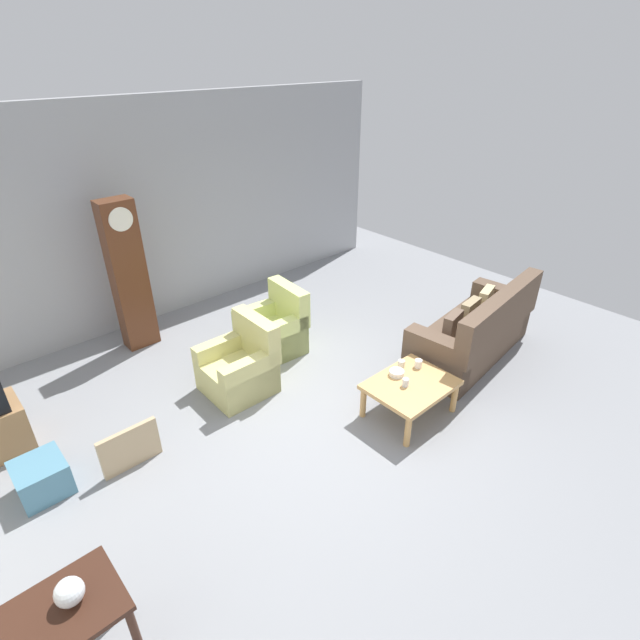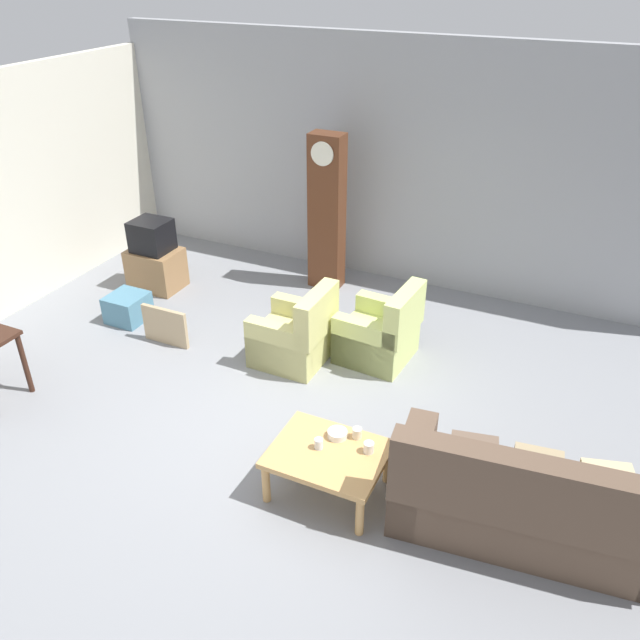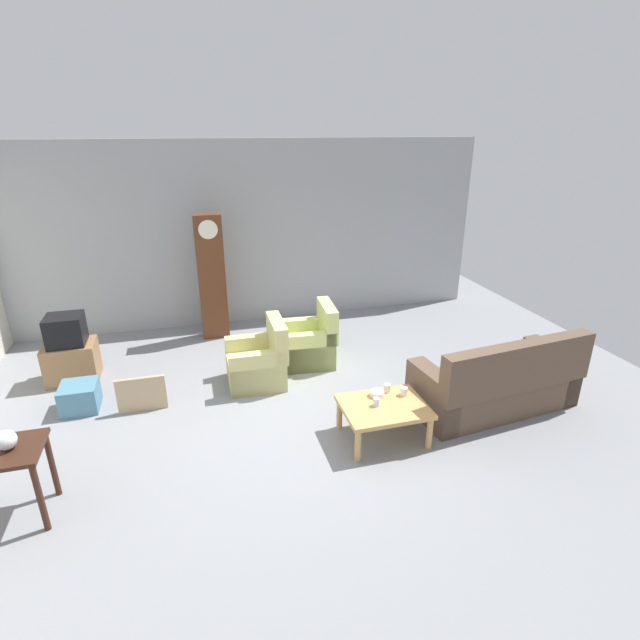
{
  "view_description": "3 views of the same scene",
  "coord_description": "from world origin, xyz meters",
  "px_view_note": "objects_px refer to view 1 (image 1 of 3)",
  "views": [
    {
      "loc": [
        -2.91,
        -3.2,
        3.74
      ],
      "look_at": [
        0.43,
        0.5,
        0.92
      ],
      "focal_mm": 27.25,
      "sensor_mm": 36.0,
      "label": 1
    },
    {
      "loc": [
        2.45,
        -4.34,
        4.1
      ],
      "look_at": [
        0.06,
        0.8,
        0.77
      ],
      "focal_mm": 36.04,
      "sensor_mm": 36.0,
      "label": 2
    },
    {
      "loc": [
        -1.19,
        -5.04,
        3.38
      ],
      "look_at": [
        0.46,
        0.85,
        0.94
      ],
      "focal_mm": 27.38,
      "sensor_mm": 36.0,
      "label": 3
    }
  ],
  "objects_px": {
    "bowl_white_stacked": "(397,373)",
    "framed_picture_leaning": "(130,448)",
    "couch_floral": "(475,333)",
    "storage_box_blue": "(42,478)",
    "glass_dome_cloche": "(69,592)",
    "grandfather_clock": "(129,276)",
    "cup_cream_tall": "(401,364)",
    "cup_white_porcelain": "(418,364)",
    "cup_blue_rimmed": "(406,382)",
    "coffee_table_wood": "(410,387)",
    "armchair_olive_near": "(240,368)",
    "armchair_olive_far": "(274,331)"
  },
  "relations": [
    {
      "from": "grandfather_clock",
      "to": "bowl_white_stacked",
      "type": "distance_m",
      "value": 3.77
    },
    {
      "from": "cup_white_porcelain",
      "to": "cup_cream_tall",
      "type": "height_order",
      "value": "same"
    },
    {
      "from": "cup_cream_tall",
      "to": "storage_box_blue",
      "type": "bearing_deg",
      "value": 159.64
    },
    {
      "from": "coffee_table_wood",
      "to": "storage_box_blue",
      "type": "height_order",
      "value": "coffee_table_wood"
    },
    {
      "from": "framed_picture_leaning",
      "to": "cup_cream_tall",
      "type": "relative_size",
      "value": 6.22
    },
    {
      "from": "armchair_olive_near",
      "to": "cup_white_porcelain",
      "type": "bearing_deg",
      "value": -46.52
    },
    {
      "from": "coffee_table_wood",
      "to": "cup_white_porcelain",
      "type": "xyz_separation_m",
      "value": [
        0.31,
        0.14,
        0.11
      ]
    },
    {
      "from": "coffee_table_wood",
      "to": "cup_blue_rimmed",
      "type": "relative_size",
      "value": 10.09
    },
    {
      "from": "armchair_olive_far",
      "to": "cup_white_porcelain",
      "type": "relative_size",
      "value": 9.48
    },
    {
      "from": "couch_floral",
      "to": "bowl_white_stacked",
      "type": "relative_size",
      "value": 12.76
    },
    {
      "from": "couch_floral",
      "to": "coffee_table_wood",
      "type": "bearing_deg",
      "value": -173.16
    },
    {
      "from": "coffee_table_wood",
      "to": "grandfather_clock",
      "type": "relative_size",
      "value": 0.46
    },
    {
      "from": "glass_dome_cloche",
      "to": "cup_white_porcelain",
      "type": "xyz_separation_m",
      "value": [
        3.98,
        0.39,
        -0.35
      ]
    },
    {
      "from": "coffee_table_wood",
      "to": "glass_dome_cloche",
      "type": "distance_m",
      "value": 3.71
    },
    {
      "from": "storage_box_blue",
      "to": "glass_dome_cloche",
      "type": "bearing_deg",
      "value": -95.8
    },
    {
      "from": "couch_floral",
      "to": "coffee_table_wood",
      "type": "xyz_separation_m",
      "value": [
        -1.62,
        -0.19,
        0.02
      ]
    },
    {
      "from": "framed_picture_leaning",
      "to": "coffee_table_wood",
      "type": "bearing_deg",
      "value": -26.73
    },
    {
      "from": "couch_floral",
      "to": "glass_dome_cloche",
      "type": "distance_m",
      "value": 5.33
    },
    {
      "from": "coffee_table_wood",
      "to": "cup_blue_rimmed",
      "type": "distance_m",
      "value": 0.14
    },
    {
      "from": "coffee_table_wood",
      "to": "bowl_white_stacked",
      "type": "bearing_deg",
      "value": 91.62
    },
    {
      "from": "cup_blue_rimmed",
      "to": "cup_cream_tall",
      "type": "xyz_separation_m",
      "value": [
        0.24,
        0.26,
        0.0
      ]
    },
    {
      "from": "glass_dome_cloche",
      "to": "cup_cream_tall",
      "type": "distance_m",
      "value": 3.87
    },
    {
      "from": "glass_dome_cloche",
      "to": "cup_blue_rimmed",
      "type": "bearing_deg",
      "value": 4.06
    },
    {
      "from": "grandfather_clock",
      "to": "cup_cream_tall",
      "type": "bearing_deg",
      "value": -61.55
    },
    {
      "from": "framed_picture_leaning",
      "to": "cup_white_porcelain",
      "type": "distance_m",
      "value": 3.27
    },
    {
      "from": "cup_blue_rimmed",
      "to": "framed_picture_leaning",
      "type": "bearing_deg",
      "value": 152.66
    },
    {
      "from": "couch_floral",
      "to": "glass_dome_cloche",
      "type": "height_order",
      "value": "couch_floral"
    },
    {
      "from": "grandfather_clock",
      "to": "framed_picture_leaning",
      "type": "relative_size",
      "value": 3.48
    },
    {
      "from": "armchair_olive_far",
      "to": "coffee_table_wood",
      "type": "bearing_deg",
      "value": -81.52
    },
    {
      "from": "armchair_olive_near",
      "to": "cup_cream_tall",
      "type": "distance_m",
      "value": 1.95
    },
    {
      "from": "grandfather_clock",
      "to": "cup_cream_tall",
      "type": "height_order",
      "value": "grandfather_clock"
    },
    {
      "from": "couch_floral",
      "to": "storage_box_blue",
      "type": "xyz_separation_m",
      "value": [
        -5.1,
        1.42,
        -0.18
      ]
    },
    {
      "from": "glass_dome_cloche",
      "to": "framed_picture_leaning",
      "type": "bearing_deg",
      "value": 59.27
    },
    {
      "from": "coffee_table_wood",
      "to": "bowl_white_stacked",
      "type": "distance_m",
      "value": 0.23
    },
    {
      "from": "cup_white_porcelain",
      "to": "cup_blue_rimmed",
      "type": "height_order",
      "value": "cup_white_porcelain"
    },
    {
      "from": "grandfather_clock",
      "to": "cup_blue_rimmed",
      "type": "xyz_separation_m",
      "value": [
        1.54,
        -3.55,
        -0.57
      ]
    },
    {
      "from": "armchair_olive_near",
      "to": "armchair_olive_far",
      "type": "bearing_deg",
      "value": 27.42
    },
    {
      "from": "armchair_olive_near",
      "to": "framed_picture_leaning",
      "type": "distance_m",
      "value": 1.58
    },
    {
      "from": "grandfather_clock",
      "to": "storage_box_blue",
      "type": "xyz_separation_m",
      "value": [
        -1.85,
        -1.94,
        -0.88
      ]
    },
    {
      "from": "coffee_table_wood",
      "to": "glass_dome_cloche",
      "type": "xyz_separation_m",
      "value": [
        -3.67,
        -0.24,
        0.46
      ]
    },
    {
      "from": "cup_blue_rimmed",
      "to": "cup_cream_tall",
      "type": "relative_size",
      "value": 0.99
    },
    {
      "from": "framed_picture_leaning",
      "to": "cup_cream_tall",
      "type": "xyz_separation_m",
      "value": [
        2.87,
        -1.1,
        0.25
      ]
    },
    {
      "from": "bowl_white_stacked",
      "to": "framed_picture_leaning",
      "type": "bearing_deg",
      "value": 156.84
    },
    {
      "from": "armchair_olive_near",
      "to": "storage_box_blue",
      "type": "relative_size",
      "value": 2.01
    },
    {
      "from": "couch_floral",
      "to": "cup_blue_rimmed",
      "type": "distance_m",
      "value": 1.73
    },
    {
      "from": "coffee_table_wood",
      "to": "storage_box_blue",
      "type": "xyz_separation_m",
      "value": [
        -3.48,
        1.62,
        -0.2
      ]
    },
    {
      "from": "armchair_olive_near",
      "to": "armchair_olive_far",
      "type": "distance_m",
      "value": 0.96
    },
    {
      "from": "coffee_table_wood",
      "to": "couch_floral",
      "type": "bearing_deg",
      "value": 6.84
    },
    {
      "from": "cup_white_porcelain",
      "to": "bowl_white_stacked",
      "type": "distance_m",
      "value": 0.32
    },
    {
      "from": "couch_floral",
      "to": "grandfather_clock",
      "type": "xyz_separation_m",
      "value": [
        -3.25,
        3.36,
        0.7
      ]
    }
  ]
}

